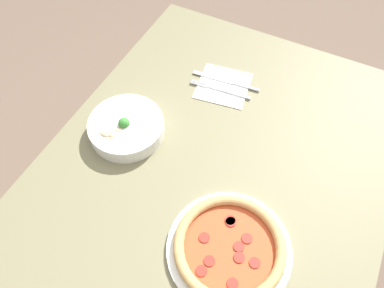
% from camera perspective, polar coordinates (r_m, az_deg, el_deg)
% --- Properties ---
extents(ground_plane, '(8.00, 8.00, 0.00)m').
position_cam_1_polar(ground_plane, '(1.70, 1.29, -18.33)').
color(ground_plane, brown).
extents(dining_table, '(1.29, 0.91, 0.76)m').
position_cam_1_polar(dining_table, '(1.08, 1.94, -8.67)').
color(dining_table, '#706B4C').
rests_on(dining_table, ground_plane).
extents(pizza, '(0.30, 0.30, 0.04)m').
position_cam_1_polar(pizza, '(0.91, 5.72, -15.42)').
color(pizza, white).
rests_on(pizza, dining_table).
extents(bowl, '(0.22, 0.22, 0.07)m').
position_cam_1_polar(bowl, '(1.08, -10.04, 2.61)').
color(bowl, white).
rests_on(bowl, dining_table).
extents(napkin, '(0.18, 0.18, 0.00)m').
position_cam_1_polar(napkin, '(1.20, 4.78, 8.85)').
color(napkin, white).
rests_on(napkin, dining_table).
extents(fork, '(0.03, 0.20, 0.00)m').
position_cam_1_polar(fork, '(1.18, 4.43, 8.21)').
color(fork, silver).
rests_on(fork, napkin).
extents(knife, '(0.03, 0.22, 0.01)m').
position_cam_1_polar(knife, '(1.21, 5.62, 9.43)').
color(knife, silver).
rests_on(knife, napkin).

